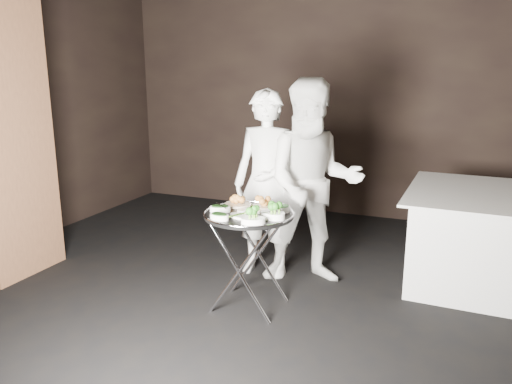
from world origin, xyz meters
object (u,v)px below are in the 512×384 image
at_px(tray_stand, 249,256).
at_px(dining_table, 492,239).
at_px(waiter_right, 313,183).
at_px(serving_tray, 249,214).
at_px(waiter_left, 266,184).

height_order(tray_stand, dining_table, dining_table).
distance_m(waiter_right, dining_table, 1.70).
relative_size(serving_tray, waiter_left, 0.41).
relative_size(waiter_left, waiter_right, 0.95).
bearing_deg(waiter_right, waiter_left, 158.30).
bearing_deg(dining_table, serving_tray, -145.80).
bearing_deg(serving_tray, dining_table, 34.20).
relative_size(serving_tray, dining_table, 0.49).
distance_m(serving_tray, waiter_left, 0.74).
height_order(waiter_left, waiter_right, waiter_right).
bearing_deg(waiter_right, dining_table, -0.56).
distance_m(waiter_left, waiter_right, 0.45).
xyz_separation_m(waiter_left, dining_table, (1.99, 0.53, -0.45)).
relative_size(waiter_left, dining_table, 1.17).
bearing_deg(dining_table, waiter_left, -164.92).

